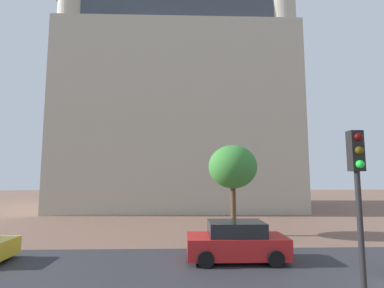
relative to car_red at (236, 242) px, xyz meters
The scene contains 6 objects.
ground_plane 2.34m from the car_red, behind, with size 120.00×120.00×0.00m, color brown.
street_asphalt_strip 2.82m from the car_red, 144.21° to the right, with size 120.00×7.24×0.00m, color #2D2D33.
landmark_building 23.88m from the car_red, 95.98° to the left, with size 24.23×15.48×39.73m.
car_red is the anchor object (origin of this frame).
traffic_light_pole 6.61m from the car_red, 74.83° to the right, with size 0.28×0.34×4.46m.
tree_curb_far 5.97m from the car_red, 81.25° to the left, with size 2.88×2.88×5.30m.
Camera 1 is at (-0.00, -2.02, 3.45)m, focal length 26.87 mm.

